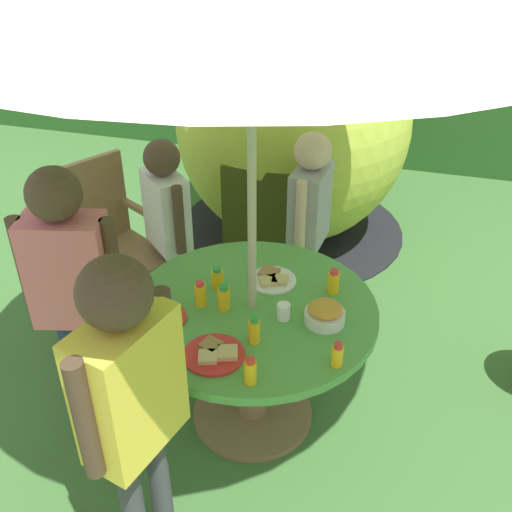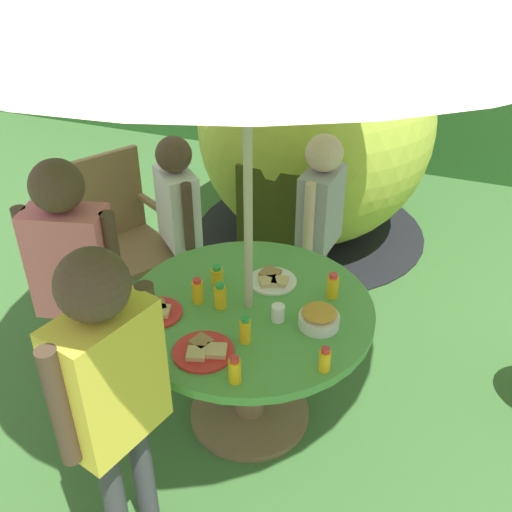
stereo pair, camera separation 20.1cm
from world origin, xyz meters
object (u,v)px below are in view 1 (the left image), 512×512
at_px(juice_bottle_near_left, 217,278).
at_px(juice_bottle_mid_left, 337,355).
at_px(garden_table, 252,336).
at_px(child_in_grey_shirt, 310,206).
at_px(dome_tent, 293,125).
at_px(snack_bowl, 325,314).
at_px(juice_bottle_mid_right, 254,331).
at_px(child_in_white_shirt, 167,212).
at_px(child_in_pink_shirt, 70,271).
at_px(plate_near_right, 215,354).
at_px(plate_center_front, 272,279).
at_px(plate_far_right, 160,317).
at_px(wooden_chair, 109,238).
at_px(juice_bottle_front_edge, 250,371).
at_px(juice_bottle_far_left, 200,294).
at_px(juice_bottle_center_back, 333,282).
at_px(cup_near, 284,312).
at_px(juice_bottle_back_edge, 224,298).
at_px(child_in_yellow_shirt, 130,386).

distance_m(juice_bottle_near_left, juice_bottle_mid_left, 0.71).
distance_m(garden_table, child_in_grey_shirt, 0.90).
height_order(dome_tent, juice_bottle_mid_left, dome_tent).
bearing_deg(snack_bowl, juice_bottle_mid_right, -140.52).
bearing_deg(child_in_white_shirt, child_in_pink_shirt, -53.19).
relative_size(plate_near_right, plate_center_front, 1.09).
relative_size(plate_near_right, plate_far_right, 1.10).
height_order(wooden_chair, juice_bottle_mid_right, wooden_chair).
xyz_separation_m(wooden_chair, juice_bottle_mid_right, (1.10, -0.80, 0.20)).
bearing_deg(dome_tent, wooden_chair, -118.47).
xyz_separation_m(juice_bottle_mid_left, juice_bottle_front_edge, (-0.29, -0.18, 0.01)).
height_order(wooden_chair, juice_bottle_far_left, wooden_chair).
relative_size(juice_bottle_far_left, juice_bottle_mid_left, 1.14).
distance_m(garden_table, juice_bottle_front_edge, 0.52).
distance_m(plate_far_right, juice_bottle_front_edge, 0.54).
xyz_separation_m(dome_tent, plate_near_right, (0.20, -2.24, -0.14)).
height_order(child_in_grey_shirt, plate_far_right, child_in_grey_shirt).
distance_m(wooden_chair, juice_bottle_mid_right, 1.38).
bearing_deg(juice_bottle_center_back, juice_bottle_mid_right, -120.19).
bearing_deg(cup_near, plate_near_right, -123.98).
bearing_deg(child_in_white_shirt, juice_bottle_mid_right, -5.86).
bearing_deg(plate_center_front, juice_bottle_front_edge, -82.31).
height_order(juice_bottle_near_left, juice_bottle_back_edge, juice_bottle_back_edge).
distance_m(child_in_pink_shirt, juice_bottle_front_edge, 0.93).
height_order(dome_tent, snack_bowl, dome_tent).
relative_size(plate_center_front, plate_far_right, 1.01).
distance_m(dome_tent, juice_bottle_center_back, 1.79).
bearing_deg(child_in_white_shirt, snack_bowl, 9.89).
distance_m(child_in_white_shirt, cup_near, 1.07).
bearing_deg(plate_center_front, child_in_pink_shirt, -153.52).
bearing_deg(juice_bottle_mid_right, juice_bottle_mid_left, -7.15).
relative_size(garden_table, plate_near_right, 4.51).
distance_m(plate_center_front, juice_bottle_front_edge, 0.66).
xyz_separation_m(dome_tent, juice_bottle_mid_right, (0.33, -2.12, -0.09)).
bearing_deg(cup_near, juice_bottle_far_left, -179.31).
distance_m(juice_bottle_back_edge, cup_near, 0.27).
bearing_deg(plate_far_right, child_in_yellow_shirt, -74.42).
bearing_deg(cup_near, juice_bottle_mid_right, -113.34).
bearing_deg(plate_center_front, juice_bottle_mid_right, -84.77).
distance_m(wooden_chair, child_in_white_shirt, 0.41).
xyz_separation_m(juice_bottle_front_edge, juice_bottle_back_edge, (-0.24, 0.40, 0.00)).
relative_size(dome_tent, juice_bottle_mid_right, 14.54).
xyz_separation_m(garden_table, cup_near, (0.15, -0.05, 0.21)).
distance_m(plate_near_right, juice_bottle_near_left, 0.47).
distance_m(dome_tent, plate_center_front, 1.71).
bearing_deg(child_in_grey_shirt, juice_bottle_front_edge, 7.12).
distance_m(juice_bottle_far_left, juice_bottle_mid_left, 0.67).
height_order(garden_table, juice_bottle_back_edge, juice_bottle_back_edge).
bearing_deg(juice_bottle_center_back, child_in_pink_shirt, -160.34).
distance_m(wooden_chair, cup_near, 1.34).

